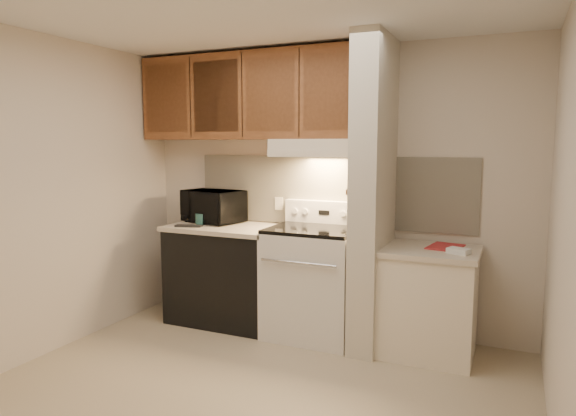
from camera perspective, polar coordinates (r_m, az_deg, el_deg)
The scene contains 50 objects.
floor at distance 3.67m, azimuth -4.10°, elevation -19.81°, with size 3.60×3.60×0.00m, color tan.
ceiling at distance 3.37m, azimuth -4.51°, elevation 21.54°, with size 3.60×3.60×0.00m, color white.
wall_back at distance 4.66m, azimuth 4.47°, elevation 2.08°, with size 3.60×0.02×2.50m, color beige.
wall_left at distance 4.43m, azimuth -25.25°, elevation 1.15°, with size 0.02×3.00×2.50m, color beige.
wall_right at distance 2.92m, azimuth 28.66°, elevation -1.84°, with size 0.02×3.00×2.50m, color beige.
backsplash at distance 4.65m, azimuth 4.42°, elevation 1.88°, with size 2.60×0.02×0.63m, color beige.
range_body at distance 4.48m, azimuth 2.88°, elevation -8.39°, with size 0.76×0.65×0.92m, color silver.
oven_window at distance 4.19m, azimuth 1.30°, elevation -8.94°, with size 0.50×0.01×0.30m, color black.
oven_handle at distance 4.10m, azimuth 1.10°, elevation -6.12°, with size 0.02×0.02×0.65m, color silver.
cooktop at distance 4.38m, azimuth 2.92°, elevation -2.39°, with size 0.74×0.64×0.03m, color black.
range_backguard at distance 4.63m, azimuth 4.20°, elevation -0.45°, with size 0.76×0.08×0.20m, color silver.
range_display at distance 4.59m, azimuth 4.02°, elevation -0.51°, with size 0.10×0.01×0.04m, color black.
range_knob_left_outer at distance 4.69m, azimuth 0.79°, elevation -0.33°, with size 0.05×0.05×0.02m, color silver.
range_knob_left_inner at distance 4.65m, azimuth 1.92°, elevation -0.40°, with size 0.05×0.05×0.02m, color silver.
range_knob_right_inner at distance 4.53m, azimuth 6.15°, elevation -0.64°, with size 0.05×0.05×0.02m, color silver.
range_knob_right_outer at distance 4.50m, azimuth 7.36°, elevation -0.71°, with size 0.05×0.05×0.02m, color silver.
dishwasher_front at distance 4.87m, azimuth -6.86°, elevation -7.47°, with size 1.00×0.63×0.87m, color black.
left_countertop at distance 4.78m, azimuth -6.94°, elevation -2.18°, with size 1.04×0.67×0.04m, color beige.
spoon_rest at distance 4.75m, azimuth -10.98°, elevation -1.96°, with size 0.24×0.08×0.02m, color black.
teal_jar at distance 4.88m, azimuth -9.73°, elevation -1.21°, with size 0.09×0.09×0.10m, color #2E625B.
outlet at distance 4.83m, azimuth -1.02°, elevation 0.50°, with size 0.08×0.01×0.12m, color beige.
microwave at distance 4.99m, azimuth -8.32°, elevation 0.20°, with size 0.56×0.38×0.31m, color black.
partition_pillar at distance 4.18m, azimuth 9.46°, elevation 1.42°, with size 0.22×0.70×2.50m, color beige.
pillar_trim at distance 4.20m, azimuth 7.95°, elevation 2.16°, with size 0.01×0.70×0.04m, color brown.
knife_strip at distance 4.16m, azimuth 7.68°, elevation 2.39°, with size 0.02×0.42×0.04m, color black.
knife_blade_a at distance 4.01m, azimuth 6.81°, elevation 0.79°, with size 0.01×0.04×0.16m, color silver.
knife_handle_a at distance 4.00m, azimuth 6.87°, elevation 2.94°, with size 0.02×0.02×0.10m, color black.
knife_blade_b at distance 4.09m, azimuth 7.15°, elevation 0.77°, with size 0.01×0.04×0.18m, color silver.
knife_handle_b at distance 4.08m, azimuth 7.22°, elevation 3.01°, with size 0.02×0.02×0.10m, color black.
knife_blade_c at distance 4.16m, azimuth 7.44°, elevation 0.73°, with size 0.01×0.04×0.20m, color silver.
knife_handle_c at distance 4.16m, azimuth 7.56°, elevation 3.09°, with size 0.02×0.02×0.10m, color black.
knife_blade_d at distance 4.25m, azimuth 7.83°, elevation 1.14°, with size 0.01×0.04×0.16m, color silver.
knife_handle_d at distance 4.22m, azimuth 7.80°, elevation 3.14°, with size 0.02×0.02×0.10m, color black.
knife_blade_e at distance 4.34m, azimuth 8.15°, elevation 1.12°, with size 0.01×0.04×0.18m, color silver.
knife_handle_e at distance 4.29m, azimuth 8.09°, elevation 3.20°, with size 0.02×0.02×0.10m, color black.
oven_mitt at distance 4.38m, azimuth 8.33°, elevation 0.64°, with size 0.03×0.09×0.21m, color slate.
right_cab_base at distance 4.26m, azimuth 15.32°, elevation -10.26°, with size 0.70×0.60×0.81m, color beige.
right_countertop at distance 4.15m, azimuth 15.52°, elevation -4.65°, with size 0.74×0.64×0.04m, color beige.
red_folder at distance 4.23m, azimuth 17.07°, elevation -4.14°, with size 0.23×0.32×0.01m, color #B42A2C.
white_box at distance 4.02m, azimuth 18.43°, elevation -4.55°, with size 0.15×0.10×0.04m, color white.
range_hood at distance 4.44m, azimuth 3.56°, elevation 6.68°, with size 0.78×0.44×0.15m, color beige.
hood_lip at distance 4.24m, azimuth 2.56°, elevation 6.06°, with size 0.78×0.04×0.06m, color beige.
upper_cabinets at distance 4.78m, azimuth -4.16°, elevation 12.23°, with size 2.18×0.33×0.77m, color brown.
cab_door_a at distance 5.08m, azimuth -13.36°, elevation 11.76°, with size 0.46×0.01×0.63m, color brown.
cab_gap_a at distance 4.92m, azimuth -10.79°, elevation 11.98°, with size 0.01×0.01×0.73m, color black.
cab_door_b at distance 4.78m, azimuth -8.03°, elevation 12.19°, with size 0.46×0.01×0.63m, color brown.
cab_gap_b at distance 4.64m, azimuth -5.12°, elevation 12.38°, with size 0.01×0.01×0.73m, color black.
cab_door_c at distance 4.51m, azimuth -2.01°, elevation 12.55°, with size 0.46×0.01×0.63m, color brown.
cab_gap_c at distance 4.40m, azimuth 1.25°, elevation 12.69°, with size 0.01×0.01×0.73m, color black.
cab_door_d at distance 4.30m, azimuth 4.69°, elevation 12.79°, with size 0.46×0.01×0.63m, color brown.
Camera 1 is at (1.55, -2.88, 1.66)m, focal length 32.00 mm.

